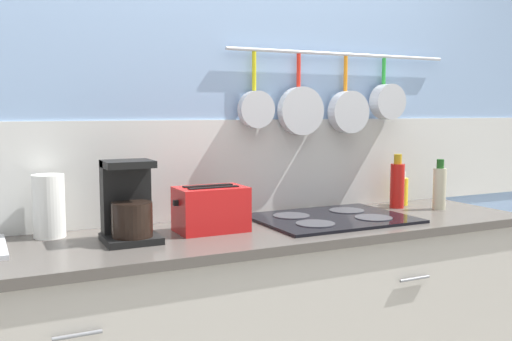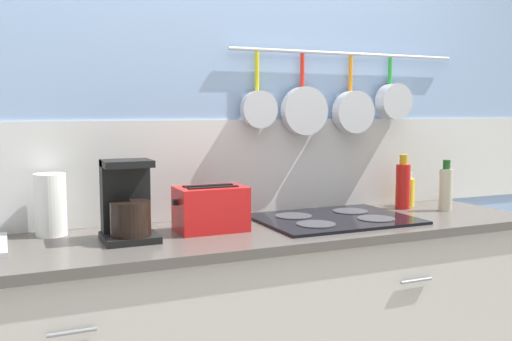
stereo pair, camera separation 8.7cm
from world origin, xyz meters
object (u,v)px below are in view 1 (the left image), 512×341
(paper_towel_roll, at_px, (49,206))
(bottle_vinegar, at_px, (402,190))
(bottle_hot_sauce, at_px, (440,187))
(bottle_dish_soap, at_px, (397,184))
(toaster, at_px, (211,209))
(coffee_maker, at_px, (129,208))

(paper_towel_roll, xyz_separation_m, bottle_vinegar, (1.60, -0.01, -0.04))
(bottle_vinegar, distance_m, bottle_hot_sauce, 0.19)
(bottle_dish_soap, distance_m, bottle_vinegar, 0.10)
(toaster, bearing_deg, coffee_maker, -175.66)
(toaster, height_order, bottle_hot_sauce, bottle_hot_sauce)
(coffee_maker, bearing_deg, paper_towel_roll, 142.54)
(paper_towel_roll, bearing_deg, bottle_dish_soap, -2.22)
(bottle_vinegar, height_order, bottle_hot_sauce, bottle_hot_sauce)
(coffee_maker, xyz_separation_m, toaster, (0.31, 0.02, -0.03))
(toaster, xyz_separation_m, bottle_dish_soap, (0.97, 0.10, 0.03))
(paper_towel_roll, relative_size, coffee_maker, 0.80)
(paper_towel_roll, height_order, coffee_maker, coffee_maker)
(coffee_maker, bearing_deg, bottle_vinegar, 7.41)
(coffee_maker, bearing_deg, toaster, 4.34)
(bottle_dish_soap, relative_size, bottle_vinegar, 1.58)
(paper_towel_roll, bearing_deg, bottle_vinegar, -0.28)
(toaster, bearing_deg, bottle_hot_sauce, -1.01)
(coffee_maker, relative_size, bottle_dish_soap, 1.12)
(bottle_hot_sauce, bearing_deg, paper_towel_roll, 173.83)
(toaster, height_order, bottle_dish_soap, bottle_dish_soap)
(toaster, bearing_deg, bottle_dish_soap, 5.97)
(bottle_dish_soap, xyz_separation_m, bottle_hot_sauce, (0.14, -0.12, -0.01))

